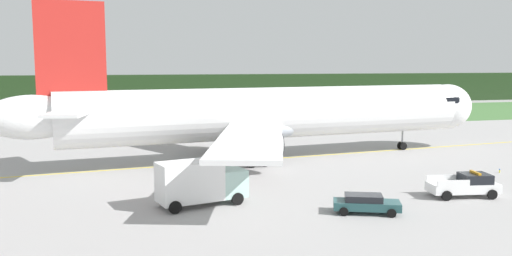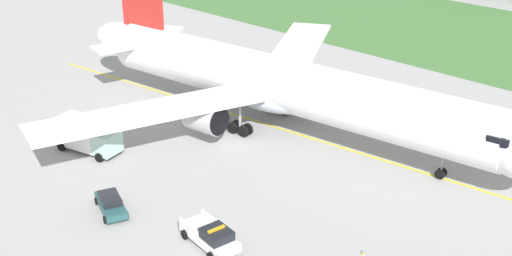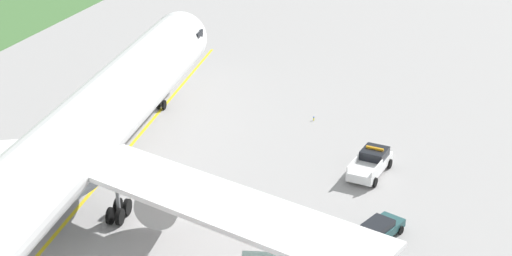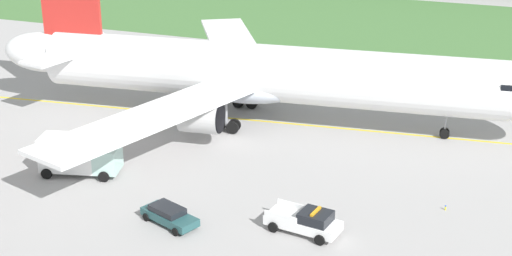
# 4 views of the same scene
# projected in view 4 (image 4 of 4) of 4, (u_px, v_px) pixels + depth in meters

# --- Properties ---
(ground) EXTENTS (320.00, 320.00, 0.00)m
(ground) POSITION_uv_depth(u_px,v_px,m) (227.00, 143.00, 65.93)
(ground) COLOR #9F9C9C
(grass_verge) EXTENTS (320.00, 36.39, 0.04)m
(grass_verge) POSITION_uv_depth(u_px,v_px,m) (358.00, 20.00, 110.54)
(grass_verge) COLOR #44713A
(grass_verge) RESTS_ON ground
(taxiway_centerline_main) EXTENTS (69.80, 7.92, 0.01)m
(taxiway_centerline_main) POSITION_uv_depth(u_px,v_px,m) (268.00, 122.00, 70.93)
(taxiway_centerline_main) COLOR yellow
(taxiway_centerline_main) RESTS_ON ground
(airliner) EXTENTS (54.05, 46.40, 15.84)m
(airliner) POSITION_uv_depth(u_px,v_px,m) (262.00, 74.00, 69.30)
(airliner) COLOR white
(airliner) RESTS_ON ground
(ops_pickup_truck) EXTENTS (5.50, 2.96, 1.94)m
(ops_pickup_truck) POSITION_uv_depth(u_px,v_px,m) (306.00, 221.00, 50.59)
(ops_pickup_truck) COLOR white
(ops_pickup_truck) RESTS_ON ground
(catering_truck) EXTENTS (6.77, 3.94, 3.43)m
(catering_truck) POSITION_uv_depth(u_px,v_px,m) (78.00, 154.00, 59.22)
(catering_truck) COLOR #A4CBC2
(catering_truck) RESTS_ON ground
(staff_car) EXTENTS (4.81, 3.27, 1.30)m
(staff_car) POSITION_uv_depth(u_px,v_px,m) (169.00, 215.00, 51.86)
(staff_car) COLOR #254E50
(staff_car) RESTS_ON ground
(taxiway_edge_light_east) EXTENTS (0.12, 0.12, 0.39)m
(taxiway_edge_light_east) POSITION_uv_depth(u_px,v_px,m) (446.00, 207.00, 53.94)
(taxiway_edge_light_east) COLOR yellow
(taxiway_edge_light_east) RESTS_ON ground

